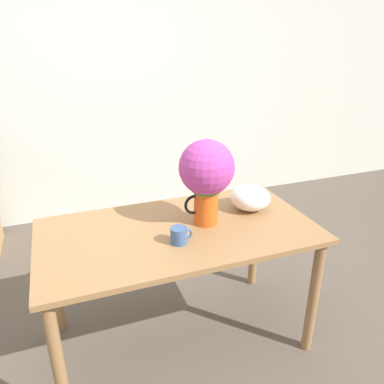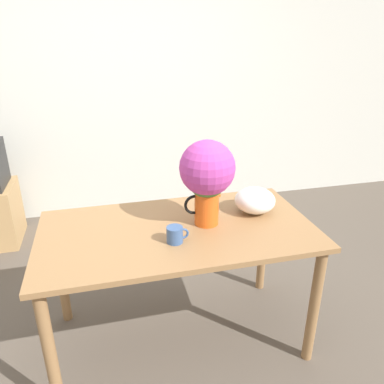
# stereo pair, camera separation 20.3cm
# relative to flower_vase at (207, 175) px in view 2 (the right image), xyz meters

# --- Properties ---
(ground_plane) EXTENTS (12.00, 12.00, 0.00)m
(ground_plane) POSITION_rel_flower_vase_xyz_m (-0.29, 0.00, -1.08)
(ground_plane) COLOR brown
(wall_back) EXTENTS (8.00, 0.05, 2.60)m
(wall_back) POSITION_rel_flower_vase_xyz_m (-0.29, 2.01, 0.22)
(wall_back) COLOR silver
(wall_back) RESTS_ON ground_plane
(table) EXTENTS (1.52, 0.81, 0.78)m
(table) POSITION_rel_flower_vase_xyz_m (-0.17, -0.01, -0.40)
(table) COLOR olive
(table) RESTS_ON ground_plane
(flower_vase) EXTENTS (0.30, 0.30, 0.49)m
(flower_vase) POSITION_rel_flower_vase_xyz_m (0.00, 0.00, 0.00)
(flower_vase) COLOR #E05619
(flower_vase) RESTS_ON table
(coffee_mug) EXTENTS (0.12, 0.09, 0.09)m
(coffee_mug) POSITION_rel_flower_vase_xyz_m (-0.21, -0.16, -0.25)
(coffee_mug) COLOR #385689
(coffee_mug) RESTS_ON table
(white_bowl) EXTENTS (0.24, 0.24, 0.15)m
(white_bowl) POSITION_rel_flower_vase_xyz_m (0.32, 0.08, -0.22)
(white_bowl) COLOR white
(white_bowl) RESTS_ON table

